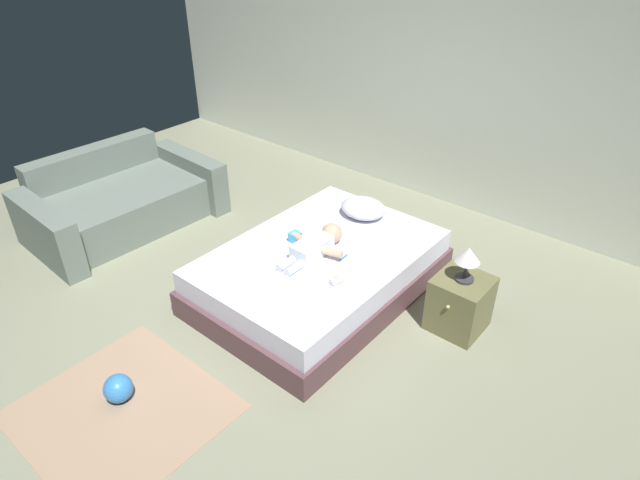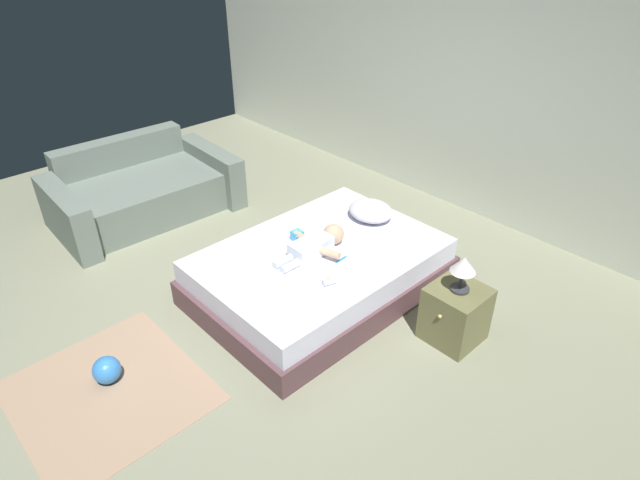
{
  "view_description": "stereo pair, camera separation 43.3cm",
  "coord_description": "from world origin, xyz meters",
  "px_view_note": "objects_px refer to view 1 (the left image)",
  "views": [
    {
      "loc": [
        2.57,
        -2.01,
        2.83
      ],
      "look_at": [
        0.21,
        0.8,
        0.51
      ],
      "focal_mm": 30.2,
      "sensor_mm": 36.0,
      "label": 1
    },
    {
      "loc": [
        2.88,
        -1.72,
        2.83
      ],
      "look_at": [
        0.21,
        0.8,
        0.51
      ],
      "focal_mm": 30.2,
      "sensor_mm": 36.0,
      "label": 2
    }
  ],
  "objects_px": {
    "bed": "(320,271)",
    "toy_block": "(295,237)",
    "nightstand": "(460,303)",
    "lamp": "(468,257)",
    "toy_ball": "(118,388)",
    "toothbrush": "(344,257)",
    "baby_bottle": "(336,280)",
    "baby": "(317,244)",
    "pillow": "(363,208)",
    "couch": "(119,201)"
  },
  "relations": [
    {
      "from": "bed",
      "to": "toy_block",
      "type": "xyz_separation_m",
      "value": [
        -0.25,
        -0.03,
        0.25
      ]
    },
    {
      "from": "bed",
      "to": "nightstand",
      "type": "bearing_deg",
      "value": 16.98
    },
    {
      "from": "lamp",
      "to": "toy_ball",
      "type": "bearing_deg",
      "value": -123.02
    },
    {
      "from": "bed",
      "to": "lamp",
      "type": "height_order",
      "value": "lamp"
    },
    {
      "from": "nightstand",
      "to": "toy_block",
      "type": "xyz_separation_m",
      "value": [
        -1.36,
        -0.37,
        0.23
      ]
    },
    {
      "from": "toothbrush",
      "to": "baby_bottle",
      "type": "height_order",
      "value": "baby_bottle"
    },
    {
      "from": "nightstand",
      "to": "toy_ball",
      "type": "height_order",
      "value": "nightstand"
    },
    {
      "from": "toy_ball",
      "to": "lamp",
      "type": "bearing_deg",
      "value": 56.98
    },
    {
      "from": "baby",
      "to": "nightstand",
      "type": "relative_size",
      "value": 1.51
    },
    {
      "from": "bed",
      "to": "toy_ball",
      "type": "xyz_separation_m",
      "value": [
        -0.26,
        -1.77,
        -0.1
      ]
    },
    {
      "from": "pillow",
      "to": "toy_block",
      "type": "relative_size",
      "value": 4.53
    },
    {
      "from": "lamp",
      "to": "toy_block",
      "type": "xyz_separation_m",
      "value": [
        -1.36,
        -0.37,
        -0.2
      ]
    },
    {
      "from": "nightstand",
      "to": "toy_ball",
      "type": "relative_size",
      "value": 2.33
    },
    {
      "from": "pillow",
      "to": "baby_bottle",
      "type": "relative_size",
      "value": 3.73
    },
    {
      "from": "couch",
      "to": "nightstand",
      "type": "xyz_separation_m",
      "value": [
        3.42,
        0.76,
        -0.03
      ]
    },
    {
      "from": "nightstand",
      "to": "lamp",
      "type": "bearing_deg",
      "value": 90.0
    },
    {
      "from": "bed",
      "to": "baby",
      "type": "bearing_deg",
      "value": -98.62
    },
    {
      "from": "pillow",
      "to": "toy_ball",
      "type": "height_order",
      "value": "pillow"
    },
    {
      "from": "baby",
      "to": "baby_bottle",
      "type": "bearing_deg",
      "value": -31.33
    },
    {
      "from": "toothbrush",
      "to": "toy_ball",
      "type": "height_order",
      "value": "toothbrush"
    },
    {
      "from": "toothbrush",
      "to": "toy_block",
      "type": "bearing_deg",
      "value": -171.62
    },
    {
      "from": "couch",
      "to": "nightstand",
      "type": "relative_size",
      "value": 4.09
    },
    {
      "from": "lamp",
      "to": "pillow",
      "type": "bearing_deg",
      "value": 163.37
    },
    {
      "from": "baby",
      "to": "toy_block",
      "type": "distance_m",
      "value": 0.24
    },
    {
      "from": "bed",
      "to": "baby",
      "type": "height_order",
      "value": "baby"
    },
    {
      "from": "toy_ball",
      "to": "toy_block",
      "type": "height_order",
      "value": "toy_block"
    },
    {
      "from": "pillow",
      "to": "baby_bottle",
      "type": "distance_m",
      "value": 1.06
    },
    {
      "from": "toothbrush",
      "to": "baby_bottle",
      "type": "bearing_deg",
      "value": -61.53
    },
    {
      "from": "toothbrush",
      "to": "baby_bottle",
      "type": "relative_size",
      "value": 1.21
    },
    {
      "from": "baby",
      "to": "baby_bottle",
      "type": "distance_m",
      "value": 0.46
    },
    {
      "from": "toothbrush",
      "to": "nightstand",
      "type": "height_order",
      "value": "nightstand"
    },
    {
      "from": "pillow",
      "to": "lamp",
      "type": "xyz_separation_m",
      "value": [
        1.18,
        -0.35,
        0.16
      ]
    },
    {
      "from": "bed",
      "to": "toy_ball",
      "type": "bearing_deg",
      "value": -98.35
    },
    {
      "from": "toothbrush",
      "to": "toy_ball",
      "type": "relative_size",
      "value": 0.7
    },
    {
      "from": "lamp",
      "to": "couch",
      "type": "bearing_deg",
      "value": -167.48
    },
    {
      "from": "bed",
      "to": "nightstand",
      "type": "relative_size",
      "value": 4.46
    },
    {
      "from": "baby",
      "to": "couch",
      "type": "bearing_deg",
      "value": -170.42
    },
    {
      "from": "nightstand",
      "to": "toothbrush",
      "type": "bearing_deg",
      "value": -161.35
    },
    {
      "from": "nightstand",
      "to": "lamp",
      "type": "xyz_separation_m",
      "value": [
        0.0,
        0.0,
        0.43
      ]
    },
    {
      "from": "baby_bottle",
      "to": "toy_block",
      "type": "bearing_deg",
      "value": 159.39
    },
    {
      "from": "nightstand",
      "to": "baby_bottle",
      "type": "bearing_deg",
      "value": -140.21
    },
    {
      "from": "baby",
      "to": "toothbrush",
      "type": "bearing_deg",
      "value": 17.25
    },
    {
      "from": "baby",
      "to": "toy_ball",
      "type": "bearing_deg",
      "value": -98.34
    },
    {
      "from": "couch",
      "to": "toy_block",
      "type": "relative_size",
      "value": 20.03
    },
    {
      "from": "toy_ball",
      "to": "nightstand",
      "type": "bearing_deg",
      "value": 56.97
    },
    {
      "from": "pillow",
      "to": "baby_bottle",
      "type": "bearing_deg",
      "value": -64.59
    },
    {
      "from": "couch",
      "to": "baby",
      "type": "bearing_deg",
      "value": 9.58
    },
    {
      "from": "nightstand",
      "to": "pillow",
      "type": "bearing_deg",
      "value": 163.36
    },
    {
      "from": "toy_ball",
      "to": "toy_block",
      "type": "relative_size",
      "value": 2.1
    },
    {
      "from": "lamp",
      "to": "baby_bottle",
      "type": "relative_size",
      "value": 2.53
    }
  ]
}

